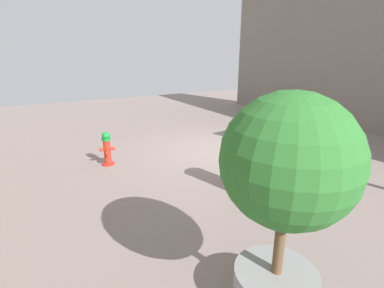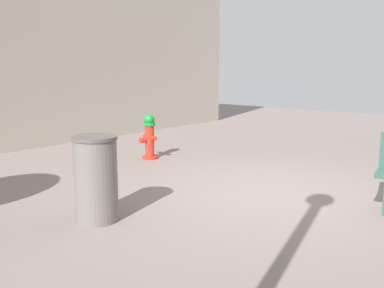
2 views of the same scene
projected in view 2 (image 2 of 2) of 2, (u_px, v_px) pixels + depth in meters
ground_plane at (275, 195)px, 5.87m from camera, size 23.40×23.40×0.00m
fire_hydrant at (149, 137)px, 8.17m from camera, size 0.40×0.37×0.86m
trash_bin at (96, 179)px, 4.82m from camera, size 0.51×0.51×0.98m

